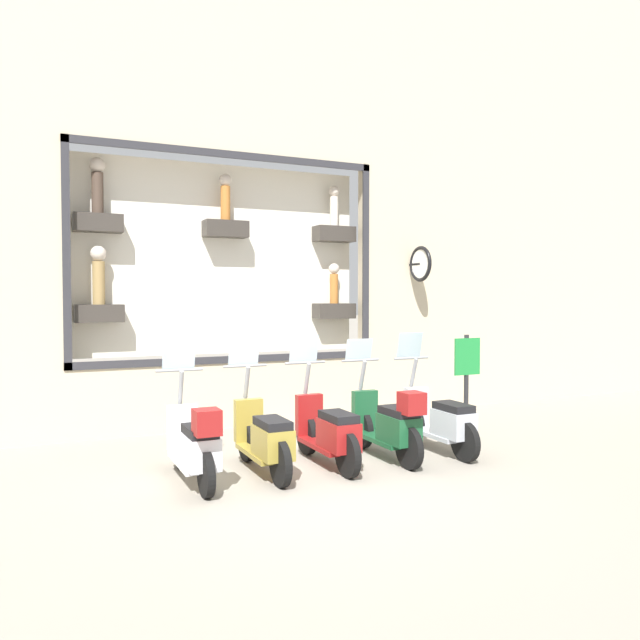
{
  "coord_description": "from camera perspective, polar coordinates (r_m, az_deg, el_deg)",
  "views": [
    {
      "loc": [
        -6.66,
        3.01,
        2.2
      ],
      "look_at": [
        2.0,
        -0.98,
        1.85
      ],
      "focal_mm": 35.0,
      "sensor_mm": 36.0,
      "label": 1
    }
  ],
  "objects": [
    {
      "name": "scooter_red_2",
      "position": [
        8.19,
        0.81,
        -10.24
      ],
      "size": [
        1.81,
        0.6,
        1.66
      ],
      "color": "black",
      "rests_on": "ground_plane"
    },
    {
      "name": "scooter_olive_3",
      "position": [
        7.87,
        -5.09,
        -10.78
      ],
      "size": [
        1.81,
        0.6,
        1.72
      ],
      "color": "black",
      "rests_on": "ground_plane"
    },
    {
      "name": "shop_sign_post",
      "position": [
        9.62,
        13.25,
        -5.83
      ],
      "size": [
        0.36,
        0.45,
        1.64
      ],
      "color": "#232326",
      "rests_on": "ground_plane"
    },
    {
      "name": "scooter_green_1",
      "position": [
        8.54,
        6.39,
        -9.49
      ],
      "size": [
        1.81,
        0.6,
        1.59
      ],
      "color": "black",
      "rests_on": "ground_plane"
    },
    {
      "name": "scooter_silver_0",
      "position": [
        9.08,
        11.01,
        -9.1
      ],
      "size": [
        1.81,
        0.61,
        1.66
      ],
      "color": "black",
      "rests_on": "ground_plane"
    },
    {
      "name": "building_facade",
      "position": [
        10.95,
        -8.47,
        14.51
      ],
      "size": [
        1.25,
        36.0,
        8.96
      ],
      "color": "beige",
      "rests_on": "ground_plane"
    },
    {
      "name": "ground_plane",
      "position": [
        7.64,
        -0.44,
        -14.65
      ],
      "size": [
        120.0,
        120.0,
        0.0
      ],
      "primitive_type": "plane",
      "color": "gray"
    },
    {
      "name": "scooter_white_4",
      "position": [
        7.55,
        -11.33,
        -11.15
      ],
      "size": [
        1.8,
        0.6,
        1.56
      ],
      "color": "black",
      "rests_on": "ground_plane"
    }
  ]
}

